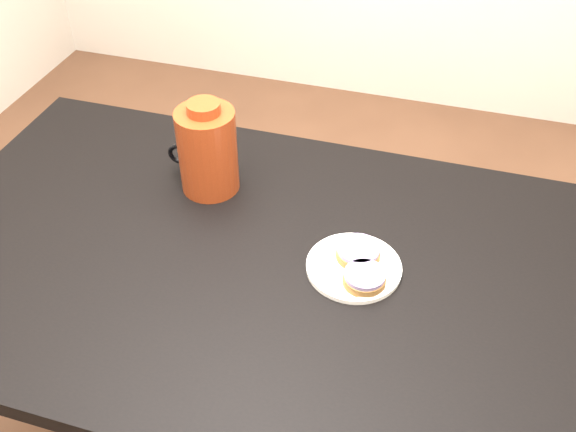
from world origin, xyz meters
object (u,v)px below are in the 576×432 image
(table, at_px, (240,281))
(bagel_front, at_px, (364,278))
(teabag_pouch, at_px, (198,190))
(bagel_back, at_px, (358,252))
(mug, at_px, (202,159))
(bagel_package, at_px, (208,150))
(plate, at_px, (354,266))

(table, distance_m, bagel_front, 0.29)
(bagel_front, xyz_separation_m, teabag_pouch, (-0.43, 0.18, -0.01))
(bagel_back, xyz_separation_m, bagel_front, (0.03, -0.07, -0.00))
(bagel_back, xyz_separation_m, mug, (-0.41, 0.18, 0.03))
(table, distance_m, bagel_package, 0.30)
(table, distance_m, teabag_pouch, 0.24)
(bagel_back, bearing_deg, teabag_pouch, 164.62)
(bagel_back, distance_m, bagel_front, 0.07)
(mug, xyz_separation_m, bagel_package, (0.03, -0.03, 0.05))
(bagel_front, height_order, mug, mug)
(bagel_front, distance_m, bagel_package, 0.47)
(table, xyz_separation_m, bagel_front, (0.27, -0.02, 0.11))
(teabag_pouch, distance_m, bagel_package, 0.10)
(mug, relative_size, teabag_pouch, 2.99)
(bagel_back, relative_size, mug, 0.69)
(plate, bearing_deg, teabag_pouch, 161.14)
(teabag_pouch, bearing_deg, mug, 100.60)
(mug, bearing_deg, bagel_package, -49.99)
(mug, bearing_deg, plate, -29.92)
(plate, xyz_separation_m, bagel_back, (0.00, 0.03, 0.02))
(table, xyz_separation_m, bagel_back, (0.24, 0.05, 0.11))
(bagel_front, height_order, bagel_package, bagel_package)
(table, height_order, teabag_pouch, teabag_pouch)
(table, relative_size, bagel_front, 16.38)
(bagel_back, relative_size, teabag_pouch, 2.07)
(plate, distance_m, bagel_back, 0.03)
(plate, height_order, bagel_front, bagel_front)
(bagel_front, relative_size, teabag_pouch, 1.90)
(bagel_back, xyz_separation_m, teabag_pouch, (-0.40, 0.11, -0.01))
(table, relative_size, mug, 10.39)
(teabag_pouch, bearing_deg, bagel_package, 61.28)
(plate, height_order, bagel_package, bagel_package)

